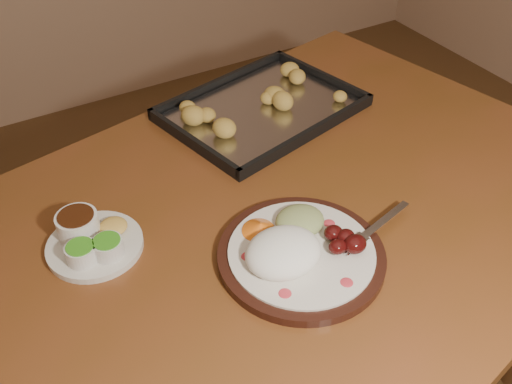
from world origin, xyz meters
TOP-DOWN VIEW (x-y plane):
  - dining_table at (-0.08, 0.17)m, footprint 1.65×1.19m
  - dinner_plate at (-0.02, 0.07)m, footprint 0.37×0.28m
  - condiment_saucer at (-0.31, 0.27)m, footprint 0.16×0.16m
  - baking_tray at (0.16, 0.49)m, footprint 0.48×0.40m

SIDE VIEW (x-z plane):
  - dining_table at x=-0.08m, z-range 0.28..1.03m
  - baking_tray at x=0.16m, z-range 0.74..0.79m
  - condiment_saucer at x=-0.31m, z-range 0.74..0.80m
  - dinner_plate at x=-0.02m, z-range 0.74..0.80m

